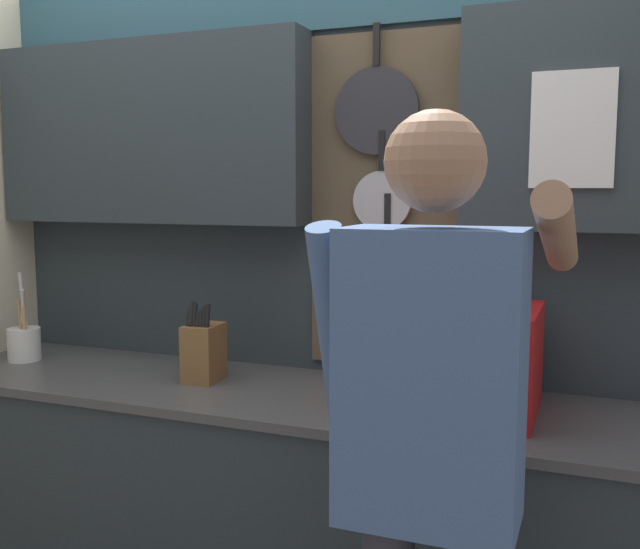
% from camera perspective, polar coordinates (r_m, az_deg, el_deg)
% --- Properties ---
extents(base_cabinet_counter, '(2.55, 0.63, 0.90)m').
position_cam_1_polar(base_cabinet_counter, '(2.58, -3.73, -18.90)').
color(base_cabinet_counter, '#2D383D').
rests_on(base_cabinet_counter, ground_plane).
extents(back_wall_unit, '(3.12, 0.22, 2.35)m').
position_cam_1_polar(back_wall_unit, '(2.59, -1.74, 4.38)').
color(back_wall_unit, '#2D383D').
rests_on(back_wall_unit, ground_plane).
extents(microwave, '(0.46, 0.40, 0.32)m').
position_cam_1_polar(microwave, '(2.21, 11.01, -6.54)').
color(microwave, red).
rests_on(microwave, base_cabinet_counter).
extents(knife_block, '(0.12, 0.16, 0.28)m').
position_cam_1_polar(knife_block, '(2.53, -9.29, -6.08)').
color(knife_block, brown).
rests_on(knife_block, base_cabinet_counter).
extents(utensil_crock, '(0.12, 0.12, 0.35)m').
position_cam_1_polar(utensil_crock, '(3.02, -22.59, -5.00)').
color(utensil_crock, white).
rests_on(utensil_crock, base_cabinet_counter).
extents(person, '(0.54, 0.66, 1.73)m').
position_cam_1_polar(person, '(1.60, 8.89, -12.64)').
color(person, '#383842').
rests_on(person, ground_plane).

